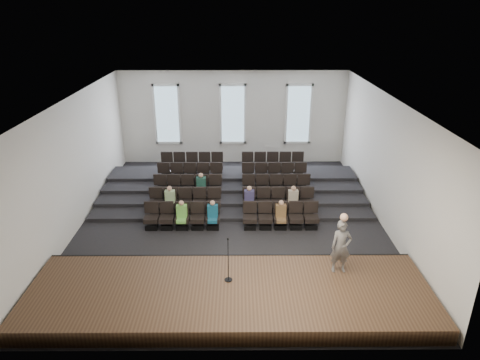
# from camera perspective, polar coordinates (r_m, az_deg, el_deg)

# --- Properties ---
(ground) EXTENTS (14.00, 14.00, 0.00)m
(ground) POSITION_cam_1_polar(r_m,az_deg,el_deg) (17.47, -1.12, -5.48)
(ground) COLOR black
(ground) RESTS_ON ground
(ceiling) EXTENTS (12.00, 14.00, 0.02)m
(ceiling) POSITION_cam_1_polar(r_m,az_deg,el_deg) (15.75, -1.26, 10.82)
(ceiling) COLOR white
(ceiling) RESTS_ON ground
(wall_back) EXTENTS (12.00, 0.04, 5.00)m
(wall_back) POSITION_cam_1_polar(r_m,az_deg,el_deg) (23.15, -0.96, 8.30)
(wall_back) COLOR silver
(wall_back) RESTS_ON ground
(wall_front) EXTENTS (12.00, 0.04, 5.00)m
(wall_front) POSITION_cam_1_polar(r_m,az_deg,el_deg) (10.16, -1.72, -11.71)
(wall_front) COLOR silver
(wall_front) RESTS_ON ground
(wall_left) EXTENTS (0.04, 14.00, 5.00)m
(wall_left) POSITION_cam_1_polar(r_m,az_deg,el_deg) (17.60, -21.21, 2.04)
(wall_left) COLOR silver
(wall_left) RESTS_ON ground
(wall_right) EXTENTS (0.04, 14.00, 5.00)m
(wall_right) POSITION_cam_1_polar(r_m,az_deg,el_deg) (17.42, 19.04, 2.15)
(wall_right) COLOR silver
(wall_right) RESTS_ON ground
(stage) EXTENTS (11.80, 3.60, 0.50)m
(stage) POSITION_cam_1_polar(r_m,az_deg,el_deg) (13.04, -1.41, -15.11)
(stage) COLOR #4B3320
(stage) RESTS_ON ground
(stage_lip) EXTENTS (11.80, 0.06, 0.52)m
(stage_lip) POSITION_cam_1_polar(r_m,az_deg,el_deg) (14.48, -1.29, -10.82)
(stage_lip) COLOR black
(stage_lip) RESTS_ON ground
(risers) EXTENTS (11.80, 4.80, 0.60)m
(risers) POSITION_cam_1_polar(r_m,az_deg,el_deg) (20.25, -1.02, -0.75)
(risers) COLOR black
(risers) RESTS_ON ground
(seating_rows) EXTENTS (6.80, 4.70, 1.67)m
(seating_rows) POSITION_cam_1_polar(r_m,az_deg,el_deg) (18.56, -1.08, -1.38)
(seating_rows) COLOR black
(seating_rows) RESTS_ON ground
(windows) EXTENTS (8.44, 0.10, 3.24)m
(windows) POSITION_cam_1_polar(r_m,az_deg,el_deg) (23.04, -0.96, 8.74)
(windows) COLOR white
(windows) RESTS_ON wall_back
(audience) EXTENTS (5.45, 2.64, 1.10)m
(audience) POSITION_cam_1_polar(r_m,az_deg,el_deg) (17.26, -1.77, -2.93)
(audience) COLOR #6CBC4B
(audience) RESTS_ON seating_rows
(speaker) EXTENTS (0.64, 0.43, 1.72)m
(speaker) POSITION_cam_1_polar(r_m,az_deg,el_deg) (13.50, 13.32, -8.65)
(speaker) COLOR #585553
(speaker) RESTS_ON stage
(mic_stand) EXTENTS (0.24, 0.24, 1.45)m
(mic_stand) POSITION_cam_1_polar(r_m,az_deg,el_deg) (12.97, -1.58, -11.64)
(mic_stand) COLOR black
(mic_stand) RESTS_ON stage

